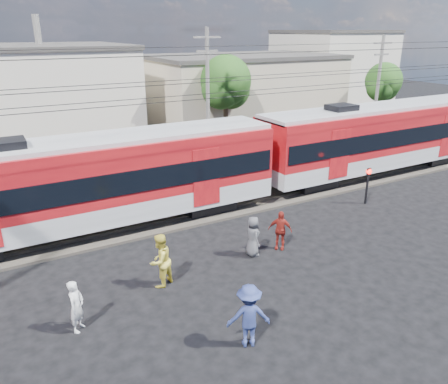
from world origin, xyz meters
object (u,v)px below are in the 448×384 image
(pedestrian_a, at_px, (76,306))
(pedestrian_c, at_px, (249,316))
(car_silver, at_px, (403,135))
(commuter_train, at_px, (101,179))
(crossing_signal, at_px, (368,179))

(pedestrian_a, height_order, pedestrian_c, pedestrian_c)
(pedestrian_c, height_order, car_silver, pedestrian_c)
(pedestrian_c, bearing_deg, commuter_train, -59.27)
(commuter_train, bearing_deg, pedestrian_a, -111.23)
(pedestrian_a, height_order, crossing_signal, crossing_signal)
(crossing_signal, bearing_deg, car_silver, 33.01)
(commuter_train, height_order, crossing_signal, commuter_train)
(commuter_train, xyz_separation_m, crossing_signal, (12.39, -3.32, -1.10))
(car_silver, relative_size, crossing_signal, 2.03)
(commuter_train, bearing_deg, car_silver, 10.53)
(pedestrian_c, bearing_deg, crossing_signal, -129.25)
(car_silver, bearing_deg, crossing_signal, 135.93)
(commuter_train, height_order, car_silver, commuter_train)
(commuter_train, relative_size, crossing_signal, 26.71)
(commuter_train, distance_m, car_silver, 24.99)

